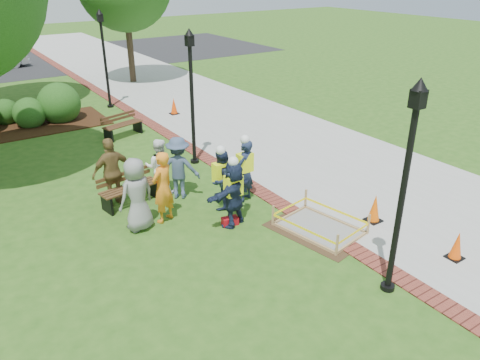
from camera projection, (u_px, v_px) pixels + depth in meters
ground at (251, 241)px, 11.03m from camera, size 100.00×100.00×0.00m
sidewalk at (214, 109)px, 21.10m from camera, size 6.00×60.00×0.02m
brick_edging at (147, 121)px, 19.45m from camera, size 0.50×60.00×0.03m
mulch_bed at (16, 129)px, 18.55m from camera, size 7.00×3.00×0.05m
parking_lot at (20, 62)px, 31.40m from camera, size 36.00×12.00×0.01m
wet_concrete_pad at (320, 221)px, 11.40m from camera, size 2.10×2.58×0.55m
bench_near at (130, 195)px, 12.63m from camera, size 1.68×0.79×0.87m
bench_far at (123, 130)px, 17.68m from camera, size 1.63×0.92×0.84m
cone_front at (457, 246)px, 10.23m from camera, size 0.34×0.34×0.67m
cone_back at (375, 209)px, 11.73m from camera, size 0.38×0.38×0.75m
cone_far at (174, 106)px, 20.28m from camera, size 0.37×0.37×0.73m
toolbox at (230, 221)px, 11.69m from camera, size 0.44×0.29×0.20m
lamp_near at (405, 176)px, 8.36m from camera, size 0.28×0.28×4.26m
lamp_mid at (192, 88)px, 14.40m from camera, size 0.28×0.28×4.26m
lamp_far at (104, 52)px, 20.43m from camera, size 0.28×0.28×4.26m
shrub_c at (32, 126)px, 18.89m from camera, size 1.27×1.27×1.27m
shrub_d at (62, 121)px, 19.59m from camera, size 1.72×1.72×1.72m
shrub_e at (8, 123)px, 19.27m from camera, size 1.09×1.09×1.09m
casual_person_a at (137, 195)px, 11.19m from camera, size 0.66×0.49×1.84m
casual_person_b at (163, 187)px, 11.54m from camera, size 0.70×0.59×1.86m
casual_person_c at (159, 167)px, 13.03m from camera, size 0.62×0.55×1.62m
casual_person_d at (112, 172)px, 12.35m from camera, size 0.63×0.43×1.89m
casual_person_e at (179, 168)px, 12.77m from camera, size 0.67×0.63×1.76m
hivis_worker_a at (233, 192)px, 11.38m from camera, size 0.62×0.51×1.82m
hivis_worker_b at (245, 169)px, 12.59m from camera, size 0.66×0.57×1.89m
hivis_worker_c at (221, 178)px, 12.18m from camera, size 0.62×0.55×1.77m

